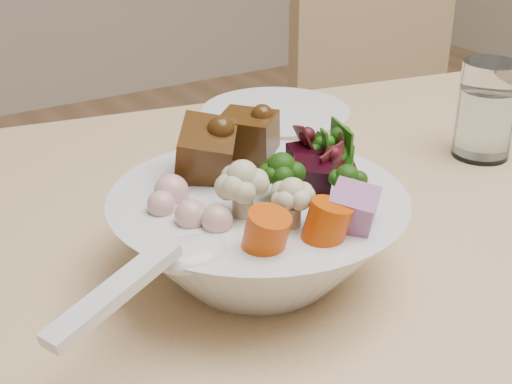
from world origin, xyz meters
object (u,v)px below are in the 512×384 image
(food_bowl, at_px, (259,227))
(water_glass, at_px, (485,114))
(chair_far, at_px, (405,164))
(side_bowl, at_px, (275,133))

(food_bowl, relative_size, water_glass, 2.19)
(chair_far, height_order, water_glass, chair_far)
(chair_far, height_order, side_bowl, chair_far)
(chair_far, height_order, food_bowl, food_bowl)
(water_glass, bearing_deg, chair_far, 53.26)
(water_glass, distance_m, side_bowl, 0.24)
(chair_far, relative_size, side_bowl, 5.39)
(food_bowl, relative_size, side_bowl, 1.44)
(chair_far, bearing_deg, food_bowl, -143.44)
(food_bowl, xyz_separation_m, side_bowl, (0.15, 0.20, -0.01))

